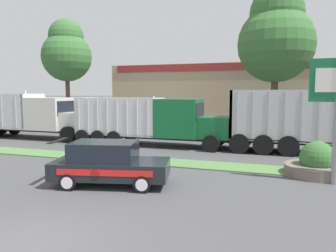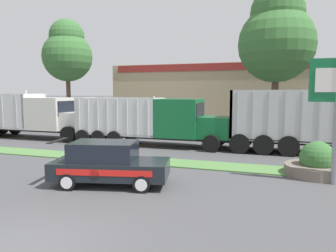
# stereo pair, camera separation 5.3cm
# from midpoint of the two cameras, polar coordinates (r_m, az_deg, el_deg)

# --- Properties ---
(ground_plane) EXTENTS (600.00, 600.00, 0.00)m
(ground_plane) POSITION_cam_midpoint_polar(r_m,az_deg,el_deg) (8.68, -24.41, -18.65)
(ground_plane) COLOR #474749
(grass_verge) EXTENTS (120.00, 1.74, 0.06)m
(grass_verge) POSITION_cam_midpoint_polar(r_m,az_deg,el_deg) (16.60, -0.97, -6.28)
(grass_verge) COLOR #517F42
(grass_verge) RESTS_ON ground_plane
(centre_line_2) EXTENTS (2.40, 0.14, 0.01)m
(centre_line_2) POSITION_cam_midpoint_polar(r_m,az_deg,el_deg) (28.34, -25.13, -1.83)
(centre_line_2) COLOR yellow
(centre_line_2) RESTS_ON ground_plane
(centre_line_3) EXTENTS (2.40, 0.14, 0.01)m
(centre_line_3) POSITION_cam_midpoint_polar(r_m,az_deg,el_deg) (24.91, -16.15, -2.49)
(centre_line_3) COLOR yellow
(centre_line_3) RESTS_ON ground_plane
(centre_line_4) EXTENTS (2.40, 0.14, 0.01)m
(centre_line_4) POSITION_cam_midpoint_polar(r_m,az_deg,el_deg) (22.26, -4.69, -3.25)
(centre_line_4) COLOR yellow
(centre_line_4) RESTS_ON ground_plane
(centre_line_5) EXTENTS (2.40, 0.14, 0.01)m
(centre_line_5) POSITION_cam_midpoint_polar(r_m,az_deg,el_deg) (20.72, 9.16, -3.99)
(centre_line_5) COLOR yellow
(centre_line_5) RESTS_ON ground_plane
(centre_line_6) EXTENTS (2.40, 0.14, 0.01)m
(centre_line_6) POSITION_cam_midpoint_polar(r_m,az_deg,el_deg) (20.53, 24.23, -4.53)
(centre_line_6) COLOR yellow
(centre_line_6) RESTS_ON ground_plane
(dump_truck_lead) EXTENTS (11.39, 2.82, 3.67)m
(dump_truck_lead) POSITION_cam_midpoint_polar(r_m,az_deg,el_deg) (27.11, -21.86, 1.47)
(dump_truck_lead) COLOR black
(dump_truck_lead) RESTS_ON ground_plane
(dump_truck_trail) EXTENTS (10.44, 2.81, 3.28)m
(dump_truck_trail) POSITION_cam_midpoint_polar(r_m,az_deg,el_deg) (21.45, -0.38, 0.66)
(dump_truck_trail) COLOR black
(dump_truck_trail) RESTS_ON ground_plane
(rally_car) EXTENTS (4.68, 2.84, 1.70)m
(rally_car) POSITION_cam_midpoint_polar(r_m,az_deg,el_deg) (12.77, -10.20, -6.34)
(rally_car) COLOR black
(rally_car) RESTS_ON ground_plane
(stone_planter) EXTENTS (2.65, 2.65, 1.47)m
(stone_planter) POSITION_cam_midpoint_polar(r_m,az_deg,el_deg) (15.38, 24.61, -6.08)
(stone_planter) COLOR #6B6056
(stone_planter) RESTS_ON ground_plane
(traffic_cone) EXTENTS (0.41, 0.41, 0.63)m
(traffic_cone) POSITION_cam_midpoint_polar(r_m,az_deg,el_deg) (15.58, -16.93, -6.30)
(traffic_cone) COLOR black
(traffic_cone) RESTS_ON ground_plane
(store_building_backdrop) EXTENTS (32.40, 12.10, 6.82)m
(store_building_backdrop) POSITION_cam_midpoint_polar(r_m,az_deg,el_deg) (42.83, 14.12, 5.54)
(store_building_backdrop) COLOR tan
(store_building_backdrop) RESTS_ON ground_plane
(tree_behind_centre) EXTENTS (5.40, 5.40, 11.48)m
(tree_behind_centre) POSITION_cam_midpoint_polar(r_m,az_deg,el_deg) (38.39, -17.10, 12.23)
(tree_behind_centre) COLOR brown
(tree_behind_centre) RESTS_ON ground_plane
(tree_behind_right) EXTENTS (6.65, 6.65, 12.70)m
(tree_behind_right) POSITION_cam_midpoint_polar(r_m,az_deg,el_deg) (31.02, 18.45, 14.55)
(tree_behind_right) COLOR brown
(tree_behind_right) RESTS_ON ground_plane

